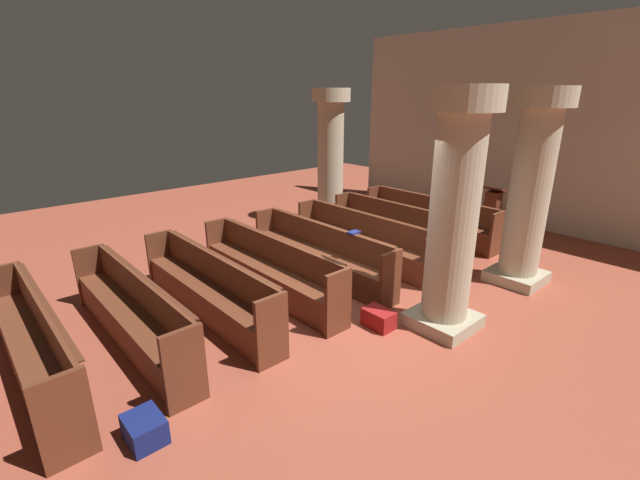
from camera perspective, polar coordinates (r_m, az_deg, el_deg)
ground_plane at (r=6.54m, az=3.62°, el=-8.60°), size 19.20×19.20×0.00m
back_wall at (r=11.03m, az=27.33°, el=12.96°), size 10.00×0.16×4.50m
pew_row_0 at (r=9.64m, az=14.19°, el=3.08°), size 3.17×0.46×0.88m
pew_row_1 at (r=8.81m, az=10.29°, el=1.87°), size 3.17×0.46×0.88m
pew_row_2 at (r=8.04m, az=5.62°, el=0.41°), size 3.17×0.47×0.88m
pew_row_3 at (r=7.34m, az=0.01°, el=-1.35°), size 3.17×0.46×0.88m
pew_row_4 at (r=6.73m, az=-6.72°, el=-3.44°), size 3.17×0.46×0.88m
pew_row_5 at (r=6.24m, az=-14.68°, el=-5.83°), size 3.17×0.47×0.88m
pew_row_6 at (r=5.90m, az=-23.85°, el=-8.43°), size 3.17×0.46×0.88m
pew_row_7 at (r=5.74m, az=-33.96°, el=-11.00°), size 3.17×0.46×0.88m
pillar_aisle_side at (r=7.56m, az=26.18°, el=6.41°), size 0.89×0.89×3.12m
pillar_far_side at (r=10.32m, az=1.40°, el=11.25°), size 0.89×0.89×3.12m
pillar_aisle_rear at (r=5.62m, az=17.37°, el=3.71°), size 0.88×0.88×3.12m
lectern at (r=10.36m, az=21.82°, el=3.27°), size 0.48×0.45×1.08m
hymn_book at (r=6.91m, az=4.52°, el=1.02°), size 0.13×0.20×0.03m
kneeler_box_navy at (r=4.57m, az=-22.26°, el=-22.22°), size 0.39×0.31×0.25m
kneeler_box_red at (r=5.97m, az=7.80°, el=-10.28°), size 0.42×0.28×0.25m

